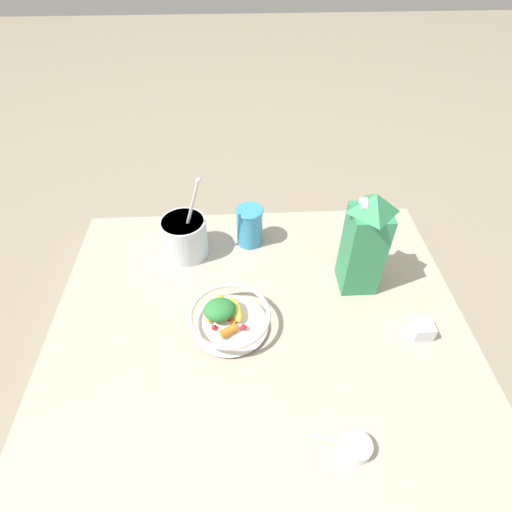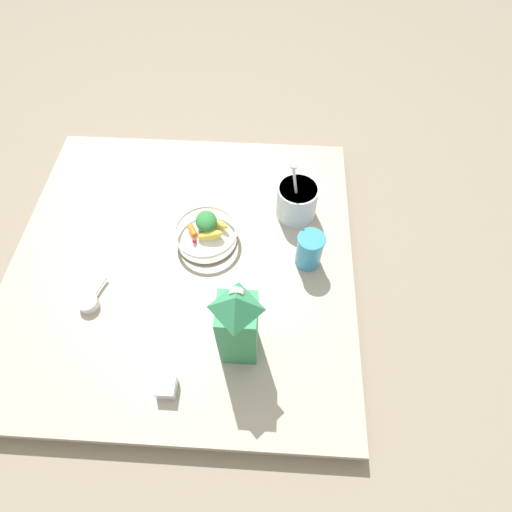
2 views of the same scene
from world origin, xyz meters
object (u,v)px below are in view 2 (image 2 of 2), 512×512
object	(u,v)px
spice_jar	(166,388)
yogurt_tub	(297,200)
milk_carton	(238,325)
fruit_bowl	(206,233)
drinking_cup	(309,250)

from	to	relation	value
spice_jar	yogurt_tub	bearing A→B (deg)	-118.50
milk_carton	yogurt_tub	bearing A→B (deg)	-107.33
fruit_bowl	drinking_cup	bearing A→B (deg)	168.63
fruit_bowl	milk_carton	size ratio (longest dim) A/B	0.67
milk_carton	drinking_cup	size ratio (longest dim) A/B	2.41
drinking_cup	spice_jar	distance (m)	0.49
yogurt_tub	drinking_cup	size ratio (longest dim) A/B	2.23
drinking_cup	yogurt_tub	bearing A→B (deg)	-78.78
fruit_bowl	yogurt_tub	xyz separation A→B (m)	(-0.25, -0.11, 0.03)
milk_carton	drinking_cup	xyz separation A→B (m)	(-0.17, -0.26, -0.08)
fruit_bowl	yogurt_tub	world-z (taller)	yogurt_tub
fruit_bowl	spice_jar	xyz separation A→B (m)	(0.04, 0.42, -0.02)
fruit_bowl	yogurt_tub	size ratio (longest dim) A/B	0.73
yogurt_tub	spice_jar	distance (m)	0.61
milk_carton	spice_jar	xyz separation A→B (m)	(0.16, 0.11, -0.12)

